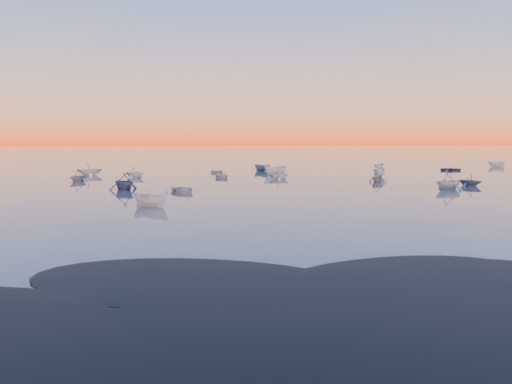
{
  "coord_description": "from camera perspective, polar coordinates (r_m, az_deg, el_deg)",
  "views": [
    {
      "loc": [
        -9.71,
        -20.94,
        6.17
      ],
      "look_at": [
        -3.35,
        28.0,
        0.84
      ],
      "focal_mm": 35.0,
      "sensor_mm": 36.0,
      "label": 1
    }
  ],
  "objects": [
    {
      "name": "boat_near_right",
      "position": [
        70.71,
        23.24,
        0.65
      ],
      "size": [
        3.48,
        3.08,
        1.13
      ],
      "primitive_type": "imported",
      "rotation": [
        0.0,
        0.0,
        3.77
      ],
      "color": "#394D6E",
      "rests_on": "ground"
    },
    {
      "name": "moored_fleet",
      "position": [
        74.83,
        0.07,
        1.43
      ],
      "size": [
        124.0,
        58.0,
        1.2
      ],
      "primitive_type": null,
      "color": "white",
      "rests_on": "ground"
    },
    {
      "name": "boat_near_left",
      "position": [
        58.06,
        -8.38,
        -0.01
      ],
      "size": [
        4.56,
        3.46,
        1.06
      ],
      "primitive_type": "imported",
      "rotation": [
        0.0,
        0.0,
        0.46
      ],
      "color": "white",
      "rests_on": "ground"
    },
    {
      "name": "mud_lobes",
      "position": [
        23.02,
        18.11,
        -9.67
      ],
      "size": [
        140.0,
        6.0,
        0.07
      ],
      "primitive_type": null,
      "color": "black",
      "rests_on": "ground"
    },
    {
      "name": "ground",
      "position": [
        121.49,
        -2.82,
        3.24
      ],
      "size": [
        600.0,
        600.0,
        0.0
      ],
      "primitive_type": "plane",
      "color": "#695D57",
      "rests_on": "ground"
    }
  ]
}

